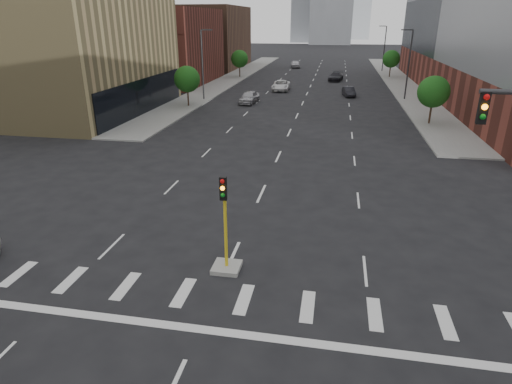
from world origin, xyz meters
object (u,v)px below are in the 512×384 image
(car_near_left, at_px, (249,97))
(car_mid_right, at_px, (349,92))
(car_far_left, at_px, (281,85))
(median_traffic_signal, at_px, (226,250))
(car_deep_right, at_px, (336,77))
(car_distant, at_px, (295,64))

(car_near_left, relative_size, car_mid_right, 1.16)
(car_mid_right, bearing_deg, car_far_left, 150.89)
(median_traffic_signal, distance_m, car_deep_right, 64.45)
(car_mid_right, xyz_separation_m, car_far_left, (-10.25, 3.62, 0.10))
(car_near_left, relative_size, car_distant, 0.99)
(car_deep_right, distance_m, car_distant, 23.19)
(median_traffic_signal, xyz_separation_m, car_mid_right, (6.03, 47.81, -0.31))
(median_traffic_signal, height_order, car_distant, median_traffic_signal)
(car_deep_right, bearing_deg, car_distant, 122.54)
(car_near_left, height_order, car_far_left, car_near_left)
(car_mid_right, height_order, car_deep_right, car_deep_right)
(median_traffic_signal, bearing_deg, car_near_left, 99.88)
(car_far_left, height_order, car_distant, car_distant)
(car_far_left, bearing_deg, car_near_left, -105.15)
(car_near_left, relative_size, car_far_left, 0.85)
(car_mid_right, xyz_separation_m, car_distant, (-11.32, 37.75, 0.14))
(median_traffic_signal, xyz_separation_m, car_deep_right, (4.02, 64.32, -0.22))
(median_traffic_signal, bearing_deg, car_deep_right, 86.42)
(car_near_left, distance_m, car_mid_right, 15.27)
(car_mid_right, distance_m, car_deep_right, 16.63)
(car_mid_right, xyz_separation_m, car_deep_right, (-2.00, 16.51, 0.09))
(median_traffic_signal, xyz_separation_m, car_distant, (-5.29, 85.56, -0.17))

